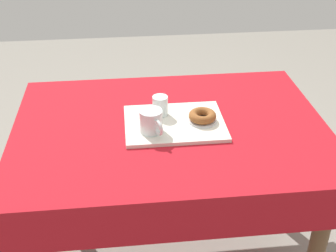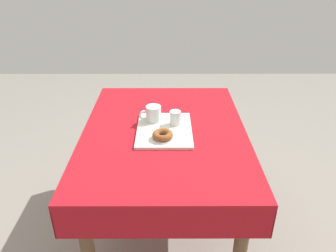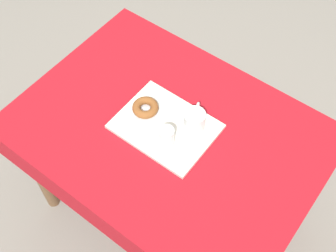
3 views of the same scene
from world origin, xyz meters
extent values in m
plane|color=gray|center=(0.00, 0.00, 0.00)|extent=(6.00, 6.00, 0.00)
cube|color=#A8141E|center=(0.00, 0.00, 0.72)|extent=(1.20, 0.88, 0.03)
cube|color=#A8141E|center=(0.00, -0.44, 0.63)|extent=(1.20, 0.01, 0.14)
cube|color=#A8141E|center=(0.00, 0.44, 0.63)|extent=(1.20, 0.01, 0.14)
cube|color=#A8141E|center=(-0.60, 0.00, 0.63)|extent=(0.01, 0.88, 0.14)
cube|color=#A8141E|center=(0.60, 0.00, 0.63)|extent=(0.01, 0.88, 0.14)
cylinder|color=brown|center=(0.51, -0.35, 0.35)|extent=(0.06, 0.06, 0.70)
cylinder|color=brown|center=(0.51, 0.35, 0.35)|extent=(0.06, 0.06, 0.70)
cube|color=silver|center=(-0.02, 0.00, 0.75)|extent=(0.38, 0.29, 0.01)
cylinder|color=silver|center=(0.08, 0.06, 0.80)|extent=(0.08, 0.08, 0.09)
cylinder|color=#B27523|center=(0.08, 0.06, 0.79)|extent=(0.07, 0.07, 0.06)
torus|color=silver|center=(0.06, 0.11, 0.80)|extent=(0.03, 0.06, 0.06)
cylinder|color=silver|center=(0.03, -0.06, 0.79)|extent=(0.06, 0.06, 0.08)
cylinder|color=silver|center=(0.03, -0.06, 0.77)|extent=(0.05, 0.05, 0.03)
cylinder|color=silver|center=(-0.12, 0.01, 0.76)|extent=(0.11, 0.11, 0.01)
torus|color=brown|center=(-0.12, 0.01, 0.78)|extent=(0.11, 0.11, 0.03)
camera|label=1|loc=(0.17, 1.46, 1.63)|focal=48.03mm
camera|label=2|loc=(-1.56, -0.02, 1.60)|focal=35.12mm
camera|label=3|loc=(0.58, -0.77, 2.18)|focal=47.01mm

